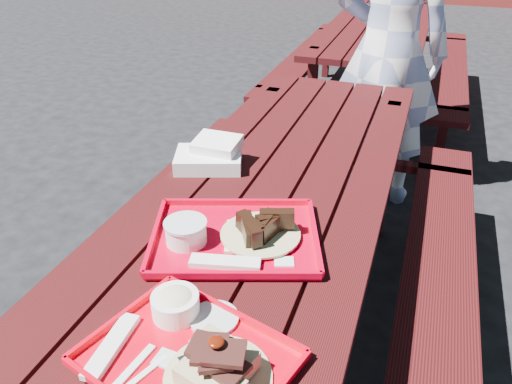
% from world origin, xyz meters
% --- Properties ---
extents(ground, '(60.00, 60.00, 0.00)m').
position_xyz_m(ground, '(0.00, 0.00, 0.00)').
color(ground, black).
rests_on(ground, ground).
extents(picnic_table_near, '(1.41, 2.40, 0.75)m').
position_xyz_m(picnic_table_near, '(-0.00, 0.00, 0.56)').
color(picnic_table_near, '#3A0B0C').
rests_on(picnic_table_near, ground).
extents(picnic_table_far, '(1.41, 2.40, 0.75)m').
position_xyz_m(picnic_table_far, '(-0.00, 2.80, 0.56)').
color(picnic_table_far, '#3A0B0C').
rests_on(picnic_table_far, ground).
extents(near_tray, '(0.47, 0.41, 0.13)m').
position_xyz_m(near_tray, '(0.06, -0.72, 0.78)').
color(near_tray, red).
rests_on(near_tray, picnic_table_near).
extents(far_tray, '(0.55, 0.48, 0.08)m').
position_xyz_m(far_tray, '(-0.01, -0.32, 0.77)').
color(far_tray, red).
rests_on(far_tray, picnic_table_near).
extents(white_cloth, '(0.27, 0.24, 0.09)m').
position_xyz_m(white_cloth, '(-0.25, 0.09, 0.79)').
color(white_cloth, white).
rests_on(white_cloth, picnic_table_near).
extents(person, '(0.67, 0.47, 1.73)m').
position_xyz_m(person, '(0.20, 1.42, 0.87)').
color(person, '#95A3D0').
rests_on(person, ground).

